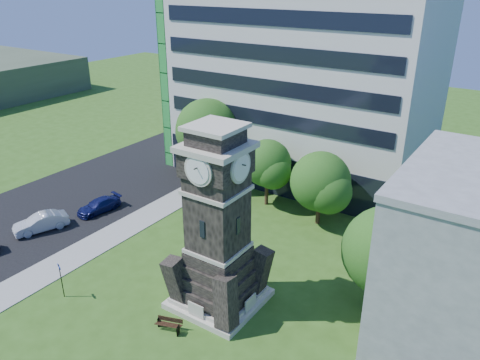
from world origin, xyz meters
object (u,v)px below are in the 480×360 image
Objects in this scene: clock_tower at (218,232)px; street_sign at (61,277)px; car_street_mid at (41,223)px; car_street_north at (99,206)px; park_bench at (169,324)px.

clock_tower is 4.77× the size of street_sign.
car_street_mid is at bearing -177.70° from clock_tower.
clock_tower is 11.14m from street_sign.
clock_tower is at bearing -5.64° from car_street_north.
clock_tower reaches higher than park_bench.
car_street_mid is (-18.16, -0.73, -4.55)m from clock_tower.
park_bench is at bearing -103.51° from clock_tower.
car_street_north is 17.86m from park_bench.
street_sign is (9.16, -4.72, 0.88)m from car_street_mid.
clock_tower is at bearing 23.48° from car_street_mid.
car_street_north is at bearing 96.02° from car_street_mid.
street_sign reaches higher than car_street_north.
street_sign is (7.79, -9.78, 1.00)m from car_street_north.
car_street_north is at bearing 165.55° from clock_tower.
car_street_north is (-16.79, 4.33, -4.68)m from clock_tower.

